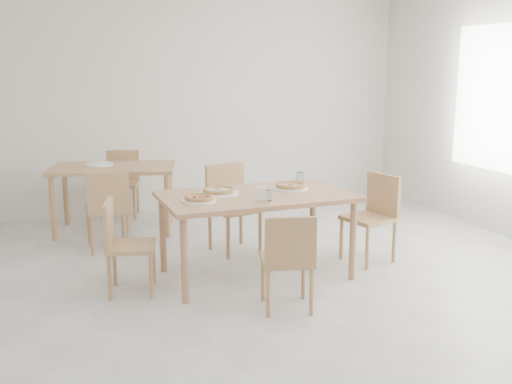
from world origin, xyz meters
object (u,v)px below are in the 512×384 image
object	(u,v)px
plate_pepperoni	(199,201)
pizza_mushroom	(219,190)
chair_south	(288,256)
second_table	(113,174)
main_table	(256,202)
plate_mushroom	(219,193)
chair_east	(375,211)
tumbler_a	(268,195)
chair_back_s	(108,205)
pizza_margherita	(290,186)
chair_back_n	(122,179)
plate_margherita	(290,188)
tumbler_b	(300,177)
chair_west	(122,240)
plate_empty	(99,164)
chair_north	(231,201)
napkin_holder	(260,194)
pizza_pepperoni	(199,198)

from	to	relation	value
plate_pepperoni	pizza_mushroom	bearing A→B (deg)	43.75
chair_south	plate_pepperoni	distance (m)	0.95
plate_pepperoni	second_table	xyz separation A→B (m)	(-0.46, 2.02, -0.10)
plate_pepperoni	main_table	bearing A→B (deg)	10.31
plate_mushroom	main_table	bearing A→B (deg)	-23.54
plate_mushroom	plate_pepperoni	distance (m)	0.33
chair_east	tumbler_a	size ratio (longest dim) A/B	9.47
main_table	chair_back_s	size ratio (longest dim) A/B	2.00
pizza_margherita	chair_back_n	world-z (taller)	chair_back_n
chair_back_n	plate_margherita	bearing A→B (deg)	-48.28
pizza_margherita	tumbler_b	world-z (taller)	tumbler_b
pizza_margherita	second_table	distance (m)	2.28
chair_west	tumbler_a	xyz separation A→B (m)	(1.19, -0.25, 0.34)
chair_south	plate_empty	size ratio (longest dim) A/B	2.44
chair_back_n	chair_back_s	bearing A→B (deg)	-87.14
plate_mushroom	pizza_mushroom	size ratio (longest dim) A/B	0.98
chair_north	plate_empty	size ratio (longest dim) A/B	2.75
pizza_margherita	napkin_holder	bearing A→B (deg)	-139.75
chair_south	pizza_mushroom	distance (m)	1.06
main_table	chair_north	world-z (taller)	chair_north
chair_west	plate_empty	bearing A→B (deg)	12.81
tumbler_b	chair_east	bearing A→B (deg)	-27.20
napkin_holder	chair_back_s	size ratio (longest dim) A/B	0.15
pizza_pepperoni	plate_mushroom	bearing A→B (deg)	43.75
pizza_mushroom	tumbler_a	bearing A→B (deg)	-51.37
chair_west	plate_empty	world-z (taller)	chair_west
chair_south	chair_north	size ratio (longest dim) A/B	0.89
chair_east	pizza_pepperoni	size ratio (longest dim) A/B	3.24
chair_north	plate_margherita	size ratio (longest dim) A/B	2.70
plate_mushroom	plate_margherita	bearing A→B (deg)	-1.95
chair_south	chair_north	distance (m)	1.67
pizza_margherita	second_table	world-z (taller)	pizza_margherita
plate_margherita	tumbler_b	world-z (taller)	tumbler_b
plate_pepperoni	pizza_mushroom	size ratio (longest dim) A/B	0.83
main_table	chair_back_s	distance (m)	1.67
main_table	chair_west	xyz separation A→B (m)	(-1.18, -0.00, -0.22)
tumbler_b	plate_empty	bearing A→B (deg)	135.28
second_table	plate_margherita	bearing A→B (deg)	-37.92
chair_east	napkin_holder	bearing A→B (deg)	-91.30
plate_empty	pizza_mushroom	bearing A→B (deg)	-66.60
chair_back_s	chair_north	bearing A→B (deg)	162.33
chair_east	plate_pepperoni	size ratio (longest dim) A/B	2.84
main_table	napkin_holder	world-z (taller)	napkin_holder
chair_south	chair_east	distance (m)	1.55
main_table	plate_mushroom	xyz separation A→B (m)	(-0.30, 0.13, 0.08)
pizza_pepperoni	chair_east	bearing A→B (deg)	3.96
main_table	plate_pepperoni	bearing A→B (deg)	-170.34
main_table	napkin_holder	distance (m)	0.30
plate_mushroom	pizza_pepperoni	world-z (taller)	pizza_pepperoni
main_table	pizza_mushroom	world-z (taller)	pizza_mushroom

